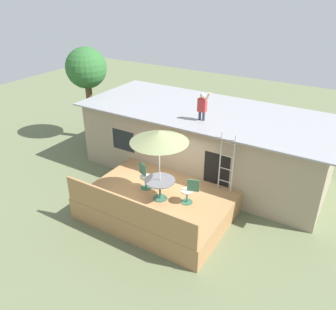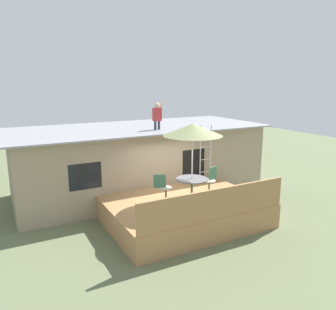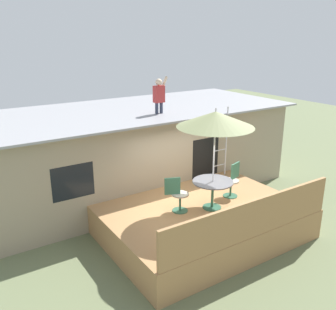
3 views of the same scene
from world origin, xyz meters
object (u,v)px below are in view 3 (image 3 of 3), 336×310
(patio_umbrella, at_px, (215,119))
(step_ladder, at_px, (220,142))
(person_figure, at_px, (159,93))
(patio_table, at_px, (213,187))
(patio_chair_left, at_px, (177,195))
(patio_chair_right, at_px, (232,180))

(patio_umbrella, xyz_separation_m, step_ladder, (1.67, 1.68, -1.25))
(patio_umbrella, height_order, person_figure, person_figure)
(patio_table, xyz_separation_m, step_ladder, (1.67, 1.68, 0.51))
(patio_chair_left, bearing_deg, step_ladder, 49.22)
(patio_table, height_order, patio_umbrella, patio_umbrella)
(patio_table, height_order, patio_chair_right, patio_chair_right)
(step_ladder, relative_size, person_figure, 1.98)
(patio_table, relative_size, patio_chair_right, 1.13)
(step_ladder, bearing_deg, patio_chair_right, -117.33)
(patio_table, bearing_deg, patio_chair_right, 17.74)
(patio_chair_left, bearing_deg, person_figure, 89.24)
(patio_chair_right, bearing_deg, step_ladder, -135.07)
(patio_table, distance_m, person_figure, 3.44)
(patio_table, height_order, patio_chair_left, patio_chair_left)
(person_figure, height_order, patio_chair_left, person_figure)
(patio_table, bearing_deg, patio_chair_left, 158.68)
(patio_umbrella, bearing_deg, patio_chair_left, 158.68)
(patio_table, bearing_deg, patio_umbrella, 63.43)
(step_ladder, bearing_deg, patio_chair_left, -152.11)
(patio_table, distance_m, patio_chair_right, 1.02)
(patio_chair_right, bearing_deg, patio_table, 0.00)
(step_ladder, xyz_separation_m, patio_chair_left, (-2.53, -1.34, -0.64))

